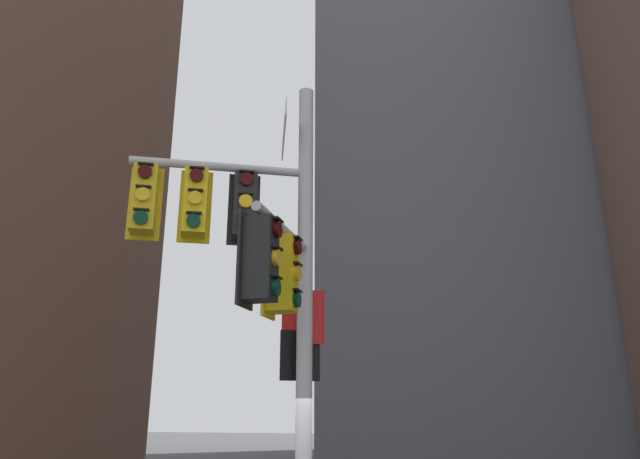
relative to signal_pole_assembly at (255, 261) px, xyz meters
name	(u,v)px	position (x,y,z in m)	size (l,w,h in m)	color
building_mid_block	(467,38)	(4.00, 26.45, 21.28)	(16.18, 16.18, 51.27)	slate
signal_pole_assembly	(255,261)	(0.00, 0.00, 0.00)	(2.69, 2.72, 7.33)	#B2B2B5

